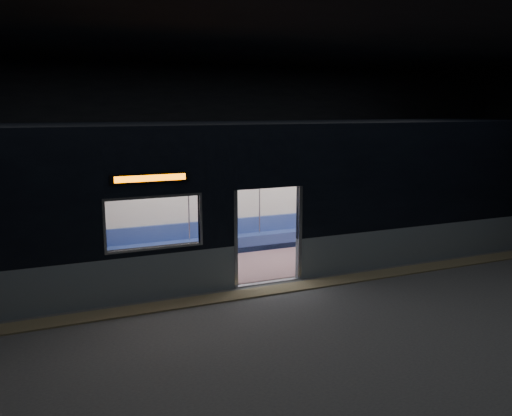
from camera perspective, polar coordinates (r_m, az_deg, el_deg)
station_floor at (r=10.76m, az=3.61°, el=-9.52°), size 24.00×14.00×0.01m
station_envelope at (r=10.11m, az=3.85°, el=10.40°), size 24.00×14.00×5.00m
tactile_strip at (r=11.22m, az=2.32°, el=-8.55°), size 22.80×0.50×0.03m
metro_car at (r=12.56m, az=-1.59°, el=2.12°), size 18.00×3.04×3.35m
passenger at (r=14.97m, az=7.82°, el=-0.49°), size 0.44×0.77×1.48m
handbag at (r=14.77m, az=8.22°, el=-1.20°), size 0.34×0.30×0.16m
transit_map at (r=16.14m, az=12.91°, el=2.27°), size 0.89×0.03×0.58m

